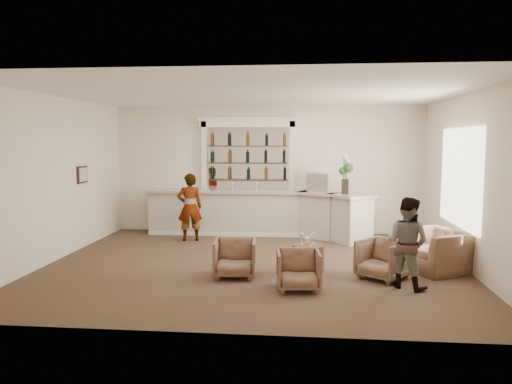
% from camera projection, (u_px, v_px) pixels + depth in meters
% --- Properties ---
extents(ground, '(8.00, 8.00, 0.00)m').
position_uv_depth(ground, '(254.00, 265.00, 9.72)').
color(ground, '#4E3927').
rests_on(ground, ground).
extents(room_shell, '(8.04, 7.02, 3.32)m').
position_uv_depth(room_shell, '(265.00, 144.00, 10.16)').
color(room_shell, '#EFDFC7').
rests_on(room_shell, ground).
extents(bar_counter, '(5.72, 1.80, 1.14)m').
position_uv_depth(bar_counter, '(259.00, 213.00, 12.64)').
color(bar_counter, beige).
rests_on(bar_counter, ground).
extents(back_bar_alcove, '(2.64, 0.25, 3.00)m').
position_uv_depth(back_bar_alcove, '(248.00, 155.00, 12.93)').
color(back_bar_alcove, white).
rests_on(back_bar_alcove, ground).
extents(cocktail_table, '(0.58, 0.58, 0.50)m').
position_uv_depth(cocktail_table, '(308.00, 258.00, 9.19)').
color(cocktail_table, '#442E1D').
rests_on(cocktail_table, ground).
extents(sommelier, '(0.68, 0.54, 1.63)m').
position_uv_depth(sommelier, '(190.00, 207.00, 11.95)').
color(sommelier, gray).
rests_on(sommelier, ground).
extents(guest, '(0.92, 0.89, 1.50)m').
position_uv_depth(guest, '(407.00, 243.00, 8.14)').
color(guest, gray).
rests_on(guest, ground).
extents(armchair_left, '(0.78, 0.80, 0.68)m').
position_uv_depth(armchair_left, '(235.00, 258.00, 8.84)').
color(armchair_left, brown).
rests_on(armchair_left, ground).
extents(armchair_center, '(0.76, 0.77, 0.65)m').
position_uv_depth(armchair_center, '(298.00, 270.00, 8.08)').
color(armchair_center, brown).
rests_on(armchair_center, ground).
extents(armchair_right, '(1.05, 1.06, 0.69)m').
position_uv_depth(armchair_right, '(383.00, 259.00, 8.70)').
color(armchair_right, brown).
rests_on(armchair_right, ground).
extents(armchair_far, '(1.45, 1.51, 0.75)m').
position_uv_depth(armchair_far, '(435.00, 251.00, 9.25)').
color(armchair_far, brown).
rests_on(armchair_far, ground).
extents(espresso_machine, '(0.57, 0.49, 0.46)m').
position_uv_depth(espresso_machine, '(318.00, 182.00, 12.46)').
color(espresso_machine, silver).
rests_on(espresso_machine, bar_counter).
extents(flower_vase, '(0.25, 0.25, 0.94)m').
position_uv_depth(flower_vase, '(345.00, 172.00, 11.81)').
color(flower_vase, black).
rests_on(flower_vase, bar_counter).
extents(wine_glass_bar_left, '(0.07, 0.07, 0.21)m').
position_uv_depth(wine_glass_bar_left, '(257.00, 187.00, 12.54)').
color(wine_glass_bar_left, white).
rests_on(wine_glass_bar_left, bar_counter).
extents(wine_glass_bar_right, '(0.07, 0.07, 0.21)m').
position_uv_depth(wine_glass_bar_right, '(233.00, 186.00, 12.69)').
color(wine_glass_bar_right, white).
rests_on(wine_glass_bar_right, bar_counter).
extents(wine_glass_tbl_a, '(0.07, 0.07, 0.21)m').
position_uv_depth(wine_glass_tbl_a, '(302.00, 239.00, 9.20)').
color(wine_glass_tbl_a, white).
rests_on(wine_glass_tbl_a, cocktail_table).
extents(wine_glass_tbl_b, '(0.07, 0.07, 0.21)m').
position_uv_depth(wine_glass_tbl_b, '(314.00, 238.00, 9.22)').
color(wine_glass_tbl_b, white).
rests_on(wine_glass_tbl_b, cocktail_table).
extents(wine_glass_tbl_c, '(0.07, 0.07, 0.21)m').
position_uv_depth(wine_glass_tbl_c, '(311.00, 241.00, 9.02)').
color(wine_glass_tbl_c, white).
rests_on(wine_glass_tbl_c, cocktail_table).
extents(napkin_holder, '(0.08, 0.08, 0.12)m').
position_uv_depth(napkin_holder, '(307.00, 240.00, 9.30)').
color(napkin_holder, white).
rests_on(napkin_holder, cocktail_table).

